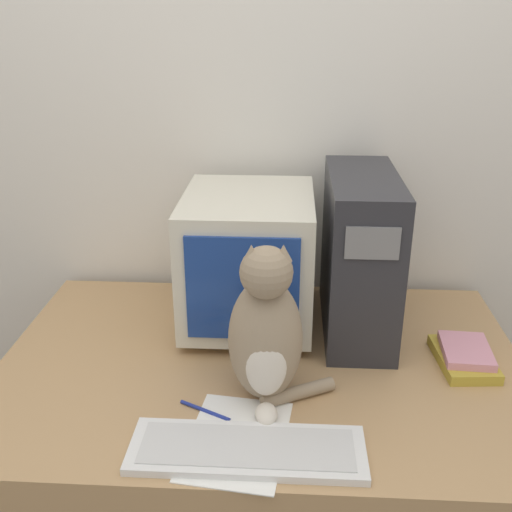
{
  "coord_description": "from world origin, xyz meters",
  "views": [
    {
      "loc": [
        0.07,
        -0.89,
        1.64
      ],
      "look_at": [
        -0.02,
        0.5,
        1.05
      ],
      "focal_mm": 42.0,
      "sensor_mm": 36.0,
      "label": 1
    }
  ],
  "objects": [
    {
      "name": "paper_sheet",
      "position": [
        -0.04,
        0.15,
        0.76
      ],
      "size": [
        0.24,
        0.32,
        0.0
      ],
      "color": "white",
      "rests_on": "desk"
    },
    {
      "name": "desk",
      "position": [
        0.0,
        0.46,
        0.38
      ],
      "size": [
        1.39,
        0.93,
        0.76
      ],
      "color": "tan",
      "rests_on": "ground_plane"
    },
    {
      "name": "cat",
      "position": [
        0.02,
        0.31,
        0.94
      ],
      "size": [
        0.26,
        0.23,
        0.41
      ],
      "rotation": [
        0.0,
        0.0,
        0.07
      ],
      "color": "gray",
      "rests_on": "desk"
    },
    {
      "name": "computer_tower",
      "position": [
        0.26,
        0.67,
        0.99
      ],
      "size": [
        0.19,
        0.46,
        0.46
      ],
      "color": "#28282D",
      "rests_on": "desk"
    },
    {
      "name": "crt_monitor",
      "position": [
        -0.05,
        0.68,
        0.96
      ],
      "size": [
        0.36,
        0.43,
        0.39
      ],
      "color": "beige",
      "rests_on": "desk"
    },
    {
      "name": "pen",
      "position": [
        -0.12,
        0.24,
        0.77
      ],
      "size": [
        0.13,
        0.07,
        0.01
      ],
      "color": "navy",
      "rests_on": "desk"
    },
    {
      "name": "keyboard",
      "position": [
        -0.01,
        0.11,
        0.77
      ],
      "size": [
        0.5,
        0.17,
        0.02
      ],
      "color": "silver",
      "rests_on": "desk"
    },
    {
      "name": "wall_back",
      "position": [
        0.0,
        0.99,
        1.25
      ],
      "size": [
        7.0,
        0.05,
        2.5
      ],
      "color": "silver",
      "rests_on": "ground_plane"
    },
    {
      "name": "book_stack",
      "position": [
        0.53,
        0.48,
        0.79
      ],
      "size": [
        0.15,
        0.22,
        0.05
      ],
      "color": "gold",
      "rests_on": "desk"
    }
  ]
}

